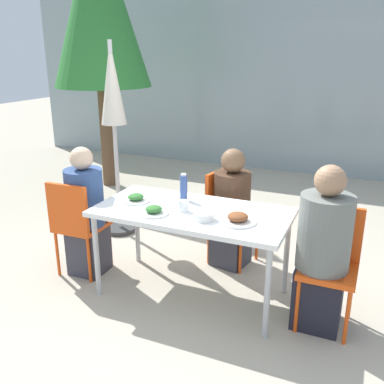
% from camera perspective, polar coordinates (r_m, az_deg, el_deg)
% --- Properties ---
extents(ground_plane, '(24.00, 24.00, 0.00)m').
position_cam_1_polar(ground_plane, '(3.73, 0.00, -13.30)').
color(ground_plane, '#B2A893').
extents(building_facade, '(10.00, 0.20, 3.00)m').
position_cam_1_polar(building_facade, '(7.28, 13.88, 14.30)').
color(building_facade, '#89999E').
rests_on(building_facade, ground).
extents(dining_table, '(1.54, 0.77, 0.75)m').
position_cam_1_polar(dining_table, '(3.41, 0.00, -3.33)').
color(dining_table, white).
rests_on(dining_table, ground).
extents(chair_left, '(0.41, 0.41, 0.89)m').
position_cam_1_polar(chair_left, '(3.92, -15.18, -3.71)').
color(chair_left, '#E54C14').
rests_on(chair_left, ground).
extents(person_left, '(0.33, 0.33, 1.18)m').
position_cam_1_polar(person_left, '(3.94, -13.94, -3.02)').
color(person_left, '#383842').
rests_on(person_left, ground).
extents(chair_right, '(0.40, 0.40, 0.89)m').
position_cam_1_polar(chair_right, '(3.31, 17.98, -8.20)').
color(chair_right, '#E54C14').
rests_on(chair_right, ground).
extents(person_right, '(0.38, 0.38, 1.23)m').
position_cam_1_polar(person_right, '(3.22, 17.01, -7.89)').
color(person_right, black).
rests_on(person_right, ground).
extents(chair_far, '(0.47, 0.47, 0.89)m').
position_cam_1_polar(chair_far, '(4.07, 4.66, -2.26)').
color(chair_far, '#E54C14').
rests_on(chair_far, ground).
extents(person_far, '(0.36, 0.36, 1.13)m').
position_cam_1_polar(person_far, '(3.99, 5.30, -2.63)').
color(person_far, '#383842').
rests_on(person_far, ground).
extents(closed_umbrella, '(0.36, 0.36, 2.06)m').
position_cam_1_polar(closed_umbrella, '(4.59, -10.49, 11.77)').
color(closed_umbrella, '#333333').
rests_on(closed_umbrella, ground).
extents(plate_0, '(0.28, 0.28, 0.08)m').
position_cam_1_polar(plate_0, '(3.16, 6.12, -3.55)').
color(plate_0, white).
rests_on(plate_0, dining_table).
extents(plate_1, '(0.24, 0.24, 0.07)m').
position_cam_1_polar(plate_1, '(3.61, -7.50, -0.86)').
color(plate_1, white).
rests_on(plate_1, dining_table).
extents(plate_2, '(0.24, 0.24, 0.07)m').
position_cam_1_polar(plate_2, '(3.32, -5.12, -2.51)').
color(plate_2, white).
rests_on(plate_2, dining_table).
extents(bottle, '(0.06, 0.06, 0.23)m').
position_cam_1_polar(bottle, '(3.59, -1.13, 0.65)').
color(bottle, '#334C8E').
rests_on(bottle, dining_table).
extents(drinking_cup, '(0.08, 0.08, 0.09)m').
position_cam_1_polar(drinking_cup, '(3.36, -1.12, -1.85)').
color(drinking_cup, white).
rests_on(drinking_cup, dining_table).
extents(salad_bowl, '(0.16, 0.16, 0.06)m').
position_cam_1_polar(salad_bowl, '(3.19, 1.62, -3.21)').
color(salad_bowl, white).
rests_on(salad_bowl, dining_table).
extents(tree_behind_left, '(1.36, 1.36, 3.71)m').
position_cam_1_polar(tree_behind_left, '(6.41, -12.34, 23.42)').
color(tree_behind_left, brown).
rests_on(tree_behind_left, ground).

